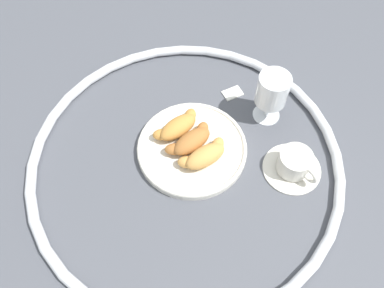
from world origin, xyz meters
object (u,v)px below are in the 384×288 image
(croissant_small, at_px, (191,141))
(sugar_packet, at_px, (233,93))
(juice_glass_left, at_px, (272,91))
(pastry_plate, at_px, (192,148))
(coffee_cup_near, at_px, (294,164))
(croissant_extra, at_px, (179,126))
(croissant_large, at_px, (204,156))

(croissant_small, distance_m, sugar_packet, 0.21)
(juice_glass_left, bearing_deg, sugar_packet, 126.01)
(pastry_plate, distance_m, coffee_cup_near, 0.24)
(croissant_extra, distance_m, juice_glass_left, 0.24)
(croissant_extra, height_order, sugar_packet, croissant_extra)
(coffee_cup_near, bearing_deg, croissant_small, 153.26)
(croissant_large, relative_size, croissant_extra, 1.05)
(pastry_plate, xyz_separation_m, croissant_small, (-0.00, 0.00, 0.03))
(coffee_cup_near, bearing_deg, pastry_plate, 153.73)
(croissant_extra, height_order, juice_glass_left, juice_glass_left)
(pastry_plate, bearing_deg, croissant_small, 115.56)
(croissant_large, xyz_separation_m, juice_glass_left, (0.19, 0.10, 0.05))
(croissant_large, distance_m, juice_glass_left, 0.22)
(pastry_plate, bearing_deg, croissant_extra, 113.25)
(coffee_cup_near, xyz_separation_m, juice_glass_left, (-0.01, 0.16, 0.07))
(pastry_plate, distance_m, sugar_packet, 0.21)
(croissant_small, distance_m, coffee_cup_near, 0.24)
(croissant_extra, bearing_deg, croissant_large, -66.66)
(croissant_small, height_order, sugar_packet, croissant_small)
(pastry_plate, relative_size, croissant_small, 2.12)
(croissant_large, relative_size, coffee_cup_near, 0.96)
(croissant_large, distance_m, croissant_small, 0.05)
(sugar_packet, bearing_deg, juice_glass_left, -66.57)
(croissant_large, xyz_separation_m, croissant_small, (-0.02, 0.05, 0.00))
(croissant_large, height_order, croissant_extra, same)
(croissant_extra, distance_m, sugar_packet, 0.20)
(croissant_large, relative_size, croissant_small, 1.05)
(coffee_cup_near, bearing_deg, juice_glass_left, 92.28)
(croissant_small, bearing_deg, coffee_cup_near, -26.74)
(pastry_plate, relative_size, coffee_cup_near, 1.93)
(croissant_extra, xyz_separation_m, juice_glass_left, (0.23, 0.01, 0.05))
(pastry_plate, height_order, croissant_small, croissant_small)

